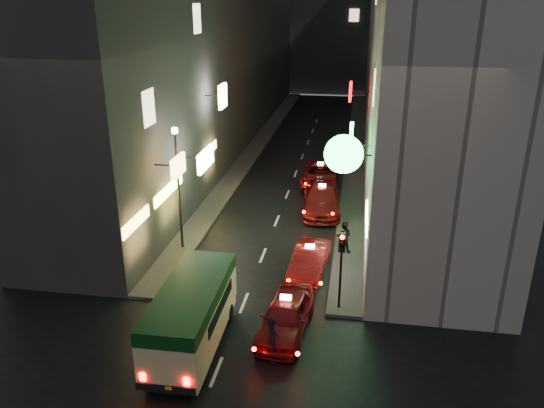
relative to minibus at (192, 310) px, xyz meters
The scene contains 14 objects.
building_left 30.46m from the minibus, 103.30° to the left, with size 7.69×52.00×18.00m.
building_right 31.09m from the minibus, 72.26° to the left, with size 8.02×52.00×18.00m.
building_far 61.50m from the minibus, 88.87° to the left, with size 30.00×10.00×22.00m, color #343439.
sidewalk_left 28.96m from the minibus, 96.05° to the left, with size 1.50×52.00×0.15m, color #474442.
sidewalk_right 29.31m from the minibus, 79.27° to the left, with size 1.50×52.00×0.15m, color #474442.
minibus is the anchor object (origin of this frame).
taxi_near 3.63m from the minibus, 24.56° to the left, with size 2.66×5.50×1.86m.
taxi_second 7.32m from the minibus, 59.61° to the left, with size 2.49×5.08×1.73m.
taxi_third 14.68m from the minibus, 75.65° to the left, with size 2.81×5.89×1.99m.
taxi_far 19.28m from the minibus, 80.57° to the left, with size 2.18×5.34×1.87m.
pedestrian_crossing 3.08m from the minibus, ahead, with size 0.68×0.44×2.06m, color black.
pedestrian_sidewalk 10.01m from the minibus, 58.91° to the left, with size 0.70×0.44×1.85m, color black.
traffic_light 6.22m from the minibus, 31.86° to the left, with size 0.26×0.43×3.50m.
lamp_post 8.59m from the minibus, 111.14° to the left, with size 0.28×0.28×6.22m.
Camera 1 is at (4.36, -10.49, 12.13)m, focal length 35.00 mm.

